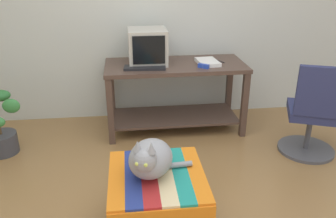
% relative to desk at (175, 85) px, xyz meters
% --- Properties ---
extents(back_wall, '(8.00, 0.10, 2.60)m').
position_rel_desk_xyz_m(back_wall, '(-0.22, 0.45, 0.81)').
color(back_wall, silver).
rests_on(back_wall, ground_plane).
extents(desk, '(1.42, 0.63, 0.72)m').
position_rel_desk_xyz_m(desk, '(0.00, 0.00, 0.00)').
color(desk, '#4C382D').
rests_on(desk, ground_plane).
extents(tv_monitor, '(0.38, 0.38, 0.35)m').
position_rel_desk_xyz_m(tv_monitor, '(-0.27, 0.05, 0.40)').
color(tv_monitor, '#BCB7A8').
rests_on(tv_monitor, desk).
extents(keyboard, '(0.41, 0.18, 0.02)m').
position_rel_desk_xyz_m(keyboard, '(-0.32, -0.14, 0.24)').
color(keyboard, black).
rests_on(keyboard, desk).
extents(book, '(0.22, 0.31, 0.04)m').
position_rel_desk_xyz_m(book, '(0.32, -0.04, 0.25)').
color(book, white).
rests_on(book, desk).
extents(ottoman_with_blanket, '(0.61, 0.66, 0.43)m').
position_rel_desk_xyz_m(ottoman_with_blanket, '(-0.33, -1.52, -0.27)').
color(ottoman_with_blanket, tan).
rests_on(ottoman_with_blanket, ground_plane).
extents(cat, '(0.46, 0.41, 0.30)m').
position_rel_desk_xyz_m(cat, '(-0.37, -1.52, 0.06)').
color(cat, gray).
rests_on(cat, ottoman_with_blanket).
extents(potted_plant, '(0.41, 0.41, 0.58)m').
position_rel_desk_xyz_m(potted_plant, '(-1.68, -0.33, -0.26)').
color(potted_plant, '#3D3D42').
rests_on(potted_plant, ground_plane).
extents(office_chair, '(0.54, 0.54, 0.89)m').
position_rel_desk_xyz_m(office_chair, '(1.16, -0.70, -0.10)').
color(office_chair, '#4C4C51').
rests_on(office_chair, ground_plane).
extents(stapler, '(0.11, 0.10, 0.04)m').
position_rel_desk_xyz_m(stapler, '(0.25, -0.18, 0.25)').
color(stapler, '#2342B7').
rests_on(stapler, desk).
extents(pen, '(0.07, 0.13, 0.01)m').
position_rel_desk_xyz_m(pen, '(0.47, 0.03, 0.23)').
color(pen, black).
rests_on(pen, desk).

